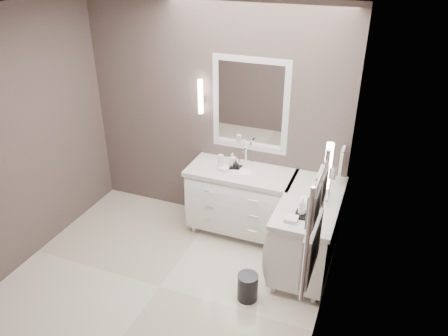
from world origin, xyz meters
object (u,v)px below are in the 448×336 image
at_px(vanity_back, 241,198).
at_px(vanity_right, 308,228).
at_px(waste_bin, 248,287).
at_px(towel_ladder, 313,231).

distance_m(vanity_back, vanity_right, 0.93).
bearing_deg(waste_bin, towel_ladder, -41.81).
xyz_separation_m(vanity_back, waste_bin, (0.45, -1.04, -0.34)).
xyz_separation_m(vanity_right, towel_ladder, (0.23, -1.30, 0.91)).
xyz_separation_m(vanity_back, towel_ladder, (1.10, -1.63, 0.91)).
height_order(vanity_right, towel_ladder, towel_ladder).
relative_size(vanity_back, waste_bin, 4.28).
distance_m(towel_ladder, waste_bin, 1.52).
bearing_deg(waste_bin, vanity_right, 59.38).
bearing_deg(vanity_right, vanity_back, 159.62).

